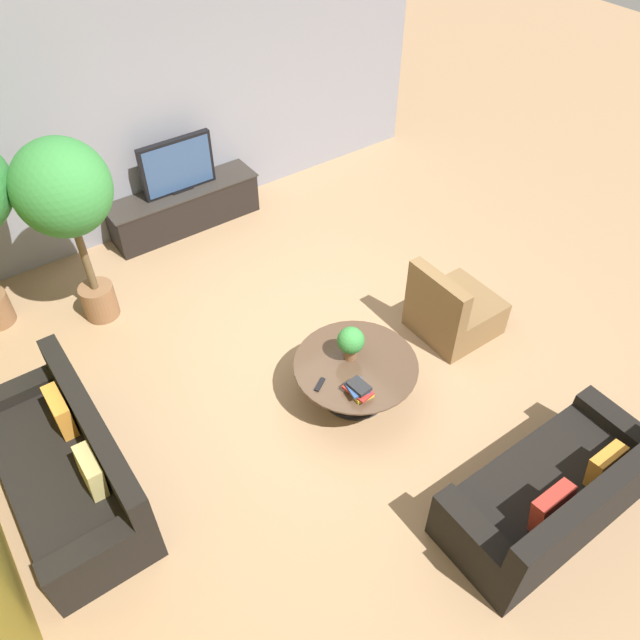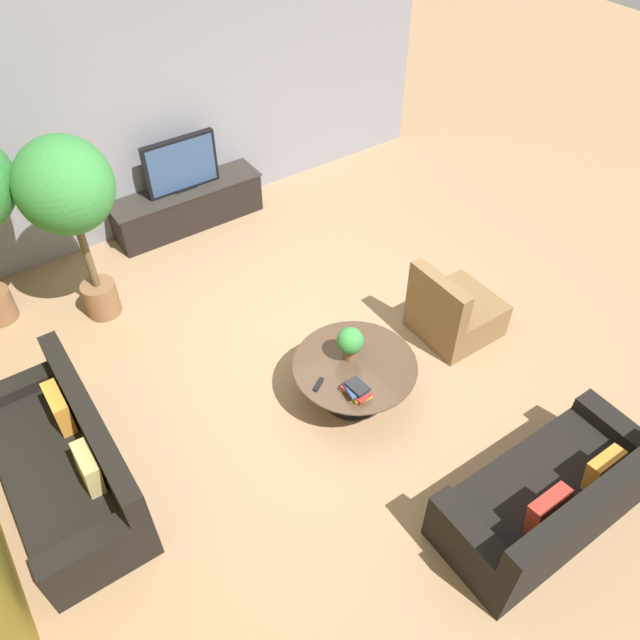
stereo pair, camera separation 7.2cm
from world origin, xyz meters
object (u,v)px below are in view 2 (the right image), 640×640
object	(u,v)px
television	(181,165)
couch_by_wall	(67,466)
armchair_wicker	(453,313)
media_console	(188,206)
potted_palm_corner	(67,194)
potted_plant_tabletop	(350,342)
coffee_table	(355,374)
couch_near_entry	(553,498)

from	to	relation	value
television	couch_by_wall	size ratio (longest dim) A/B	0.47
armchair_wicker	media_console	bearing A→B (deg)	22.67
media_console	potted_palm_corner	size ratio (longest dim) A/B	0.93
media_console	potted_plant_tabletop	xyz separation A→B (m)	(0.04, -3.40, 0.38)
television	armchair_wicker	size ratio (longest dim) A/B	1.08
media_console	couch_by_wall	size ratio (longest dim) A/B	0.97
couch_by_wall	potted_palm_corner	bearing A→B (deg)	153.06
television	potted_palm_corner	world-z (taller)	potted_palm_corner
media_console	coffee_table	distance (m)	3.50
media_console	armchair_wicker	size ratio (longest dim) A/B	2.25
couch_near_entry	armchair_wicker	world-z (taller)	armchair_wicker
couch_by_wall	potted_plant_tabletop	size ratio (longest dim) A/B	5.63
television	coffee_table	xyz separation A→B (m)	(0.03, -3.50, -0.55)
coffee_table	couch_near_entry	xyz separation A→B (m)	(0.53, -1.92, -0.03)
television	coffee_table	distance (m)	3.54
armchair_wicker	potted_palm_corner	distance (m)	4.00
television	armchair_wicker	xyz separation A→B (m)	(1.41, -3.38, -0.59)
media_console	couch_by_wall	distance (m)	3.87
couch_near_entry	couch_by_wall	bearing A→B (deg)	-38.82
media_console	coffee_table	xyz separation A→B (m)	(0.03, -3.50, 0.04)
television	couch_by_wall	world-z (taller)	television
media_console	television	bearing A→B (deg)	-90.00
couch_by_wall	potted_plant_tabletop	bearing A→B (deg)	79.80
potted_palm_corner	armchair_wicker	bearing A→B (deg)	-39.21
coffee_table	couch_near_entry	distance (m)	2.00
media_console	couch_near_entry	bearing A→B (deg)	-84.04
couch_near_entry	media_console	bearing A→B (deg)	-84.04
couch_near_entry	potted_plant_tabletop	bearing A→B (deg)	-75.35
media_console	couch_by_wall	bearing A→B (deg)	-130.63
television	potted_palm_corner	distance (m)	1.93
coffee_table	potted_palm_corner	distance (m)	3.20
television	couch_near_entry	size ratio (longest dim) A/B	0.49
potted_plant_tabletop	media_console	bearing A→B (deg)	90.63
television	coffee_table	bearing A→B (deg)	-89.44
potted_plant_tabletop	coffee_table	bearing A→B (deg)	-91.65
coffee_table	potted_plant_tabletop	distance (m)	0.35
television	media_console	bearing A→B (deg)	90.00
couch_by_wall	potted_plant_tabletop	distance (m)	2.63
media_console	coffee_table	bearing A→B (deg)	-89.44
couch_near_entry	potted_plant_tabletop	xyz separation A→B (m)	(-0.53, 2.03, 0.37)
television	armchair_wicker	world-z (taller)	television
armchair_wicker	television	bearing A→B (deg)	22.68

